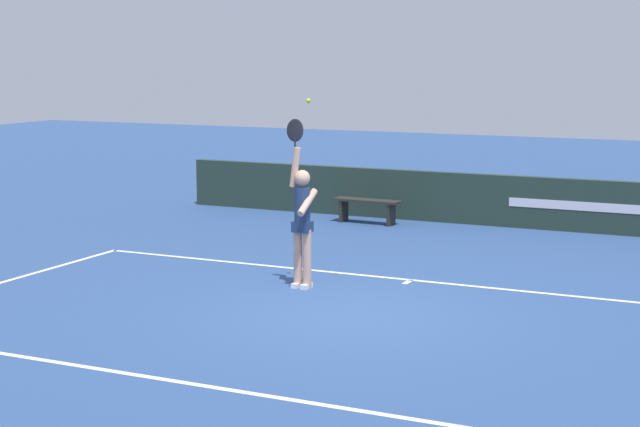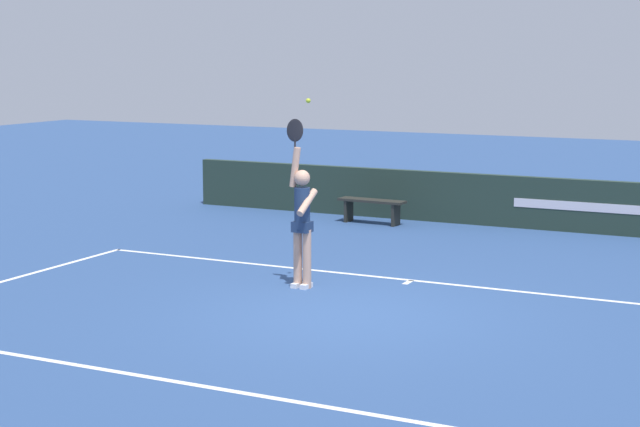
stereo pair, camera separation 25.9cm
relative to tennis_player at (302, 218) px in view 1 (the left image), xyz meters
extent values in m
plane|color=navy|center=(1.30, -1.14, -1.06)|extent=(60.00, 60.00, 0.00)
cube|color=white|center=(1.30, 1.18, -1.06)|extent=(11.25, 0.09, 0.00)
cube|color=white|center=(1.30, -4.58, -1.06)|extent=(11.25, 0.09, 0.00)
cube|color=white|center=(-4.32, -1.70, -1.06)|extent=(0.09, 5.85, 0.00)
cube|color=white|center=(1.30, 1.03, -1.06)|extent=(0.09, 0.30, 0.00)
cube|color=#22342A|center=(1.30, 6.66, -0.54)|extent=(14.54, 0.18, 1.04)
cube|color=silver|center=(2.77, 6.57, -0.53)|extent=(2.76, 0.01, 0.17)
cylinder|color=tan|center=(0.08, 0.00, -0.62)|extent=(0.13, 0.13, 0.89)
cylinder|color=tan|center=(-0.07, 0.01, -0.62)|extent=(0.13, 0.13, 0.89)
cube|color=white|center=(0.08, -0.02, -1.02)|extent=(0.11, 0.24, 0.07)
cube|color=white|center=(-0.08, -0.01, -1.02)|extent=(0.11, 0.24, 0.07)
cylinder|color=navy|center=(0.00, 0.00, 0.14)|extent=(0.24, 0.24, 0.63)
cube|color=navy|center=(0.00, 0.00, -0.13)|extent=(0.27, 0.23, 0.16)
sphere|color=tan|center=(0.00, 0.00, 0.60)|extent=(0.24, 0.24, 0.24)
cylinder|color=tan|center=(-0.11, 0.01, 0.75)|extent=(0.19, 0.11, 0.60)
cylinder|color=tan|center=(0.12, -0.06, 0.25)|extent=(0.12, 0.51, 0.37)
ellipsoid|color=black|center=(-0.11, 0.01, 1.30)|extent=(0.32, 0.04, 0.37)
cylinder|color=black|center=(-0.11, 0.01, 1.11)|extent=(0.03, 0.03, 0.18)
sphere|color=#C5DB2C|center=(0.06, 0.09, 1.73)|extent=(0.07, 0.07, 0.07)
cube|color=#272721|center=(-1.38, 5.81, -0.58)|extent=(1.45, 0.45, 0.05)
cube|color=#272721|center=(-1.92, 5.84, -0.82)|extent=(0.08, 0.32, 0.48)
cube|color=#272721|center=(-0.83, 5.78, -0.82)|extent=(0.08, 0.32, 0.48)
camera|label=1|loc=(6.70, -13.55, 2.45)|focal=57.89mm
camera|label=2|loc=(6.94, -13.44, 2.45)|focal=57.89mm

